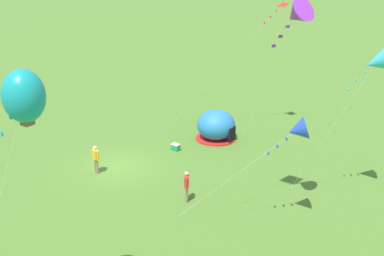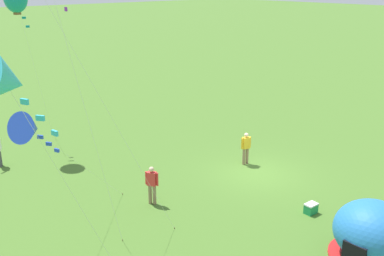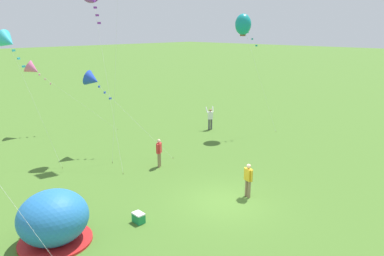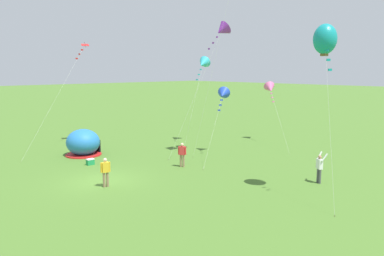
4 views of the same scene
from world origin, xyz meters
name	(u,v)px [view 4 (image 4 of 4)]	position (x,y,z in m)	size (l,w,h in m)	color
ground_plane	(102,181)	(0.00, 0.00, 0.00)	(300.00, 300.00, 0.00)	#477028
popup_tent	(83,143)	(-7.27, 2.55, 1.00)	(2.81, 2.81, 2.10)	#2672BF
cooler_box	(90,162)	(-4.08, 1.41, 0.22)	(0.39, 0.55, 0.44)	#1E8C4C
person_watching_sky	(105,171)	(1.22, -0.45, 0.96)	(0.33, 0.57, 1.72)	#8C7251
person_flying_kite	(320,167)	(9.41, 9.26, 1.00)	(0.72, 0.65, 1.89)	#4C4C51
person_near_tent	(182,154)	(0.92, 5.81, 0.96)	(0.51, 0.41, 1.72)	#8C7251
kite_pink	(270,89)	(-0.71, 18.47, 5.01)	(5.61, 4.68, 5.68)	silver
kite_purple	(222,30)	(0.12, 10.67, 9.76)	(2.17, 5.09, 10.47)	silver
kite_red	(82,50)	(-11.09, 4.77, 8.46)	(3.39, 7.58, 9.21)	silver
kite_teal	(325,39)	(10.47, 7.05, 8.31)	(2.65, 2.71, 9.08)	silver
kite_cyan	(203,64)	(-4.28, 13.05, 7.31)	(1.72, 4.09, 7.99)	silver
kite_blue	(223,94)	(-0.05, 11.08, 4.83)	(3.26, 5.50, 5.44)	silver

